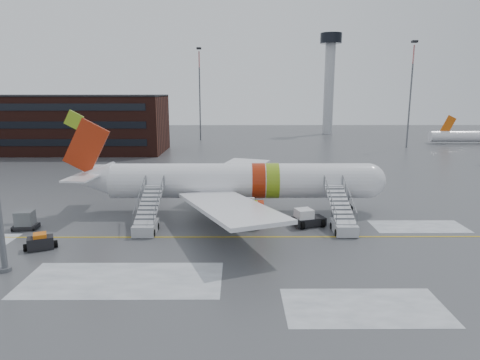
{
  "coord_description": "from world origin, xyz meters",
  "views": [
    {
      "loc": [
        2.18,
        -38.22,
        13.12
      ],
      "look_at": [
        2.39,
        5.44,
        4.0
      ],
      "focal_mm": 32.0,
      "sensor_mm": 36.0,
      "label": 1
    }
  ],
  "objects_px": {
    "airstair_aft": "(147,220)",
    "baggage_tractor": "(41,243)",
    "airliner": "(231,181)",
    "airstair_fwd": "(342,220)",
    "uld_container": "(25,221)",
    "pushback_tug": "(307,218)"
  },
  "relations": [
    {
      "from": "airliner",
      "to": "uld_container",
      "type": "relative_size",
      "value": 15.12
    },
    {
      "from": "airstair_fwd",
      "to": "airliner",
      "type": "bearing_deg",
      "value": 148.61
    },
    {
      "from": "airstair_aft",
      "to": "baggage_tractor",
      "type": "xyz_separation_m",
      "value": [
        -8.01,
        -4.86,
        -0.48
      ]
    },
    {
      "from": "airliner",
      "to": "baggage_tractor",
      "type": "relative_size",
      "value": 12.46
    },
    {
      "from": "airstair_fwd",
      "to": "uld_container",
      "type": "height_order",
      "value": "airstair_fwd"
    },
    {
      "from": "uld_container",
      "to": "baggage_tractor",
      "type": "bearing_deg",
      "value": -54.26
    },
    {
      "from": "airliner",
      "to": "pushback_tug",
      "type": "height_order",
      "value": "airliner"
    },
    {
      "from": "airliner",
      "to": "baggage_tractor",
      "type": "xyz_separation_m",
      "value": [
        -15.94,
        -11.39,
        -2.83
      ]
    },
    {
      "from": "airstair_aft",
      "to": "pushback_tug",
      "type": "height_order",
      "value": "airstair_aft"
    },
    {
      "from": "pushback_tug",
      "to": "airliner",
      "type": "bearing_deg",
      "value": 145.57
    },
    {
      "from": "airliner",
      "to": "airstair_fwd",
      "type": "xyz_separation_m",
      "value": [
        10.71,
        -6.54,
        -2.35
      ]
    },
    {
      "from": "airstair_aft",
      "to": "baggage_tractor",
      "type": "bearing_deg",
      "value": -148.76
    },
    {
      "from": "pushback_tug",
      "to": "baggage_tractor",
      "type": "bearing_deg",
      "value": -165.2
    },
    {
      "from": "uld_container",
      "to": "baggage_tractor",
      "type": "height_order",
      "value": "uld_container"
    },
    {
      "from": "uld_container",
      "to": "baggage_tractor",
      "type": "distance_m",
      "value": 6.68
    },
    {
      "from": "pushback_tug",
      "to": "baggage_tractor",
      "type": "distance_m",
      "value": 24.31
    },
    {
      "from": "airliner",
      "to": "uld_container",
      "type": "distance_m",
      "value": 20.88
    },
    {
      "from": "airstair_aft",
      "to": "baggage_tractor",
      "type": "relative_size",
      "value": 2.74
    },
    {
      "from": "airstair_fwd",
      "to": "uld_container",
      "type": "bearing_deg",
      "value": 178.96
    },
    {
      "from": "airstair_aft",
      "to": "uld_container",
      "type": "relative_size",
      "value": 3.32
    },
    {
      "from": "uld_container",
      "to": "pushback_tug",
      "type": "bearing_deg",
      "value": 1.66
    },
    {
      "from": "airliner",
      "to": "baggage_tractor",
      "type": "distance_m",
      "value": 19.8
    }
  ]
}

